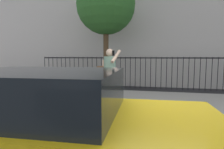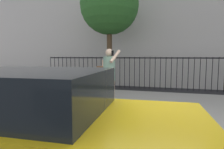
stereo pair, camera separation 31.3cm
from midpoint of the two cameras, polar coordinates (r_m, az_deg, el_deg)
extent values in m
plane|color=black|center=(3.97, 12.87, -18.88)|extent=(60.00, 60.00, 0.00)
cube|color=gray|center=(6.02, 13.87, -9.59)|extent=(28.00, 4.40, 0.15)
cube|color=black|center=(9.51, 14.72, 4.89)|extent=(12.00, 0.04, 0.06)
cylinder|color=black|center=(11.35, -17.30, 1.11)|extent=(0.03, 0.03, 1.60)
cylinder|color=black|center=(11.21, -16.20, 1.09)|extent=(0.03, 0.03, 1.60)
cylinder|color=black|center=(11.08, -15.08, 1.07)|extent=(0.03, 0.03, 1.60)
cylinder|color=black|center=(10.95, -13.92, 1.04)|extent=(0.03, 0.03, 1.60)
cylinder|color=black|center=(10.83, -12.75, 1.02)|extent=(0.03, 0.03, 1.60)
cylinder|color=black|center=(10.71, -11.54, 1.00)|extent=(0.03, 0.03, 1.60)
cylinder|color=black|center=(10.60, -10.31, 0.97)|extent=(0.03, 0.03, 1.60)
cylinder|color=black|center=(10.49, -9.06, 0.94)|extent=(0.03, 0.03, 1.60)
cylinder|color=black|center=(10.39, -7.77, 0.92)|extent=(0.03, 0.03, 1.60)
cylinder|color=black|center=(10.29, -6.47, 0.89)|extent=(0.03, 0.03, 1.60)
cylinder|color=black|center=(10.20, -5.14, 0.86)|extent=(0.03, 0.03, 1.60)
cylinder|color=black|center=(10.11, -3.78, 0.83)|extent=(0.03, 0.03, 1.60)
cylinder|color=black|center=(10.03, -2.40, 0.80)|extent=(0.03, 0.03, 1.60)
cylinder|color=black|center=(9.96, -1.01, 0.77)|extent=(0.03, 0.03, 1.60)
cylinder|color=black|center=(9.89, 0.41, 0.73)|extent=(0.03, 0.03, 1.60)
cylinder|color=black|center=(9.82, 1.85, 0.70)|extent=(0.03, 0.03, 1.60)
cylinder|color=black|center=(9.77, 3.31, 0.67)|extent=(0.03, 0.03, 1.60)
cylinder|color=black|center=(9.72, 4.78, 0.63)|extent=(0.03, 0.03, 1.60)
cylinder|color=black|center=(9.67, 6.27, 0.59)|extent=(0.03, 0.03, 1.60)
cylinder|color=black|center=(9.64, 7.76, 0.56)|extent=(0.03, 0.03, 1.60)
cylinder|color=black|center=(9.60, 9.27, 0.52)|extent=(0.03, 0.03, 1.60)
cylinder|color=black|center=(9.58, 10.79, 0.48)|extent=(0.03, 0.03, 1.60)
cylinder|color=black|center=(9.56, 12.32, 0.44)|extent=(0.03, 0.03, 1.60)
cylinder|color=black|center=(9.55, 13.84, 0.40)|extent=(0.03, 0.03, 1.60)
cylinder|color=black|center=(9.55, 15.38, 0.36)|extent=(0.03, 0.03, 1.60)
cylinder|color=black|center=(9.55, 16.91, 0.32)|extent=(0.03, 0.03, 1.60)
cylinder|color=black|center=(9.56, 18.44, 0.29)|extent=(0.03, 0.03, 1.60)
cylinder|color=black|center=(9.58, 19.96, 0.25)|extent=(0.03, 0.03, 1.60)
cylinder|color=black|center=(9.60, 21.48, 0.21)|extent=(0.03, 0.03, 1.60)
cylinder|color=black|center=(9.63, 22.99, 0.17)|extent=(0.03, 0.03, 1.60)
cylinder|color=black|center=(9.67, 24.49, 0.13)|extent=(0.03, 0.03, 1.60)
cylinder|color=black|center=(9.71, 25.97, 0.09)|extent=(0.03, 0.03, 1.60)
cylinder|color=black|center=(9.76, 27.45, 0.05)|extent=(0.03, 0.03, 1.60)
cylinder|color=black|center=(9.82, 28.90, 0.01)|extent=(0.03, 0.03, 1.60)
cylinder|color=black|center=(9.88, 30.34, -0.03)|extent=(0.03, 0.03, 1.60)
cube|color=yellow|center=(2.74, -16.98, -17.52)|extent=(4.28, 1.99, 0.70)
cube|color=black|center=(2.67, -21.09, -4.68)|extent=(2.07, 1.69, 0.55)
cylinder|color=black|center=(3.27, 13.72, -18.26)|extent=(0.65, 0.25, 0.64)
cylinder|color=black|center=(4.20, -27.66, -13.32)|extent=(0.65, 0.25, 0.64)
cylinder|color=beige|center=(5.49, 1.69, -5.95)|extent=(0.15, 0.15, 0.77)
cylinder|color=beige|center=(5.59, -0.08, -5.74)|extent=(0.15, 0.15, 0.77)
cylinder|color=gray|center=(5.44, 0.81, 1.81)|extent=(0.42, 0.42, 0.71)
sphere|color=beige|center=(5.43, 0.81, 6.69)|extent=(0.22, 0.22, 0.22)
cylinder|color=beige|center=(5.33, 2.66, 5.55)|extent=(0.23, 0.50, 0.38)
cylinder|color=beige|center=(5.55, -0.96, 1.66)|extent=(0.09, 0.09, 0.54)
cube|color=black|center=(5.30, 1.87, 6.50)|extent=(0.07, 0.03, 0.15)
cube|color=brown|center=(5.59, -1.47, 0.82)|extent=(0.31, 0.23, 0.34)
cube|color=brown|center=(8.23, -15.12, -1.84)|extent=(1.60, 0.45, 0.05)
cube|color=brown|center=(8.03, -15.87, -0.02)|extent=(1.60, 0.06, 0.44)
cube|color=#333338|center=(8.64, -19.08, -3.28)|extent=(0.08, 0.41, 0.40)
cube|color=#333338|center=(7.93, -10.70, -3.83)|extent=(0.08, 0.41, 0.40)
cylinder|color=#4C3823|center=(8.60, 0.27, 5.31)|extent=(0.24, 0.24, 3.19)
sphere|color=#2D6628|center=(8.90, 0.27, 20.38)|extent=(2.62, 2.62, 2.62)
camera|label=1|loc=(0.16, -88.44, 0.15)|focal=30.12mm
camera|label=2|loc=(0.16, 91.56, -0.15)|focal=30.12mm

